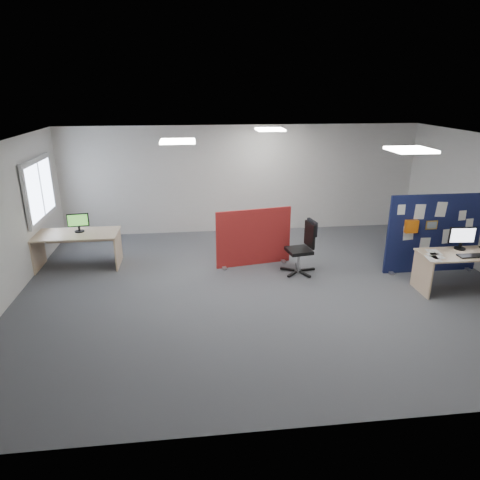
{
  "coord_description": "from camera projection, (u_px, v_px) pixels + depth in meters",
  "views": [
    {
      "loc": [
        -1.3,
        -7.15,
        3.55
      ],
      "look_at": [
        -0.47,
        -0.06,
        1.0
      ],
      "focal_mm": 32.0,
      "sensor_mm": 36.0,
      "label": 1
    }
  ],
  "objects": [
    {
      "name": "main_desk",
      "position": [
        462.0,
        261.0,
        7.82
      ],
      "size": [
        1.6,
        0.71,
        0.73
      ],
      "color": "#D1A986",
      "rests_on": "floor"
    },
    {
      "name": "wall_back",
      "position": [
        242.0,
        179.0,
        10.85
      ],
      "size": [
        9.0,
        0.02,
        2.7
      ],
      "primitive_type": "cube",
      "color": "silver",
      "rests_on": "floor"
    },
    {
      "name": "office_chair",
      "position": [
        304.0,
        244.0,
        8.53
      ],
      "size": [
        0.7,
        0.7,
        1.07
      ],
      "rotation": [
        0.0,
        0.0,
        0.16
      ],
      "color": "black",
      "rests_on": "floor"
    },
    {
      "name": "red_divider",
      "position": [
        254.0,
        238.0,
        8.91
      ],
      "size": [
        1.6,
        0.33,
        1.21
      ],
      "rotation": [
        0.0,
        0.0,
        0.18
      ],
      "color": "#AF2C16",
      "rests_on": "floor"
    },
    {
      "name": "keyboard",
      "position": [
        471.0,
        256.0,
        7.56
      ],
      "size": [
        0.45,
        0.18,
        0.02
      ],
      "primitive_type": "cube",
      "rotation": [
        0.0,
        0.0,
        0.0
      ],
      "color": "black",
      "rests_on": "main_desk"
    },
    {
      "name": "monitor_second",
      "position": [
        78.0,
        222.0,
        8.79
      ],
      "size": [
        0.43,
        0.19,
        0.39
      ],
      "rotation": [
        0.0,
        0.0,
        0.13
      ],
      "color": "black",
      "rests_on": "second_desk"
    },
    {
      "name": "second_desk",
      "position": [
        78.0,
        241.0,
        8.87
      ],
      "size": [
        1.67,
        0.84,
        0.73
      ],
      "color": "#D1A986",
      "rests_on": "floor"
    },
    {
      "name": "wall_front",
      "position": [
        326.0,
        320.0,
        4.3
      ],
      "size": [
        9.0,
        0.02,
        2.7
      ],
      "primitive_type": "cube",
      "color": "silver",
      "rests_on": "floor"
    },
    {
      "name": "desk_papers",
      "position": [
        449.0,
        256.0,
        7.61
      ],
      "size": [
        1.41,
        0.62,
        0.0
      ],
      "color": "white",
      "rests_on": "main_desk"
    },
    {
      "name": "ceiling_lights",
      "position": [
        279.0,
        139.0,
        7.79
      ],
      "size": [
        4.1,
        4.1,
        0.04
      ],
      "color": "white",
      "rests_on": "ceiling"
    },
    {
      "name": "floor",
      "position": [
        265.0,
        288.0,
        8.03
      ],
      "size": [
        9.0,
        9.0,
        0.0
      ],
      "primitive_type": "plane",
      "color": "#575A60",
      "rests_on": "ground"
    },
    {
      "name": "window",
      "position": [
        40.0,
        190.0,
        8.89
      ],
      "size": [
        0.06,
        1.7,
        1.3
      ],
      "color": "white",
      "rests_on": "wall_left"
    },
    {
      "name": "monitor_main",
      "position": [
        462.0,
        237.0,
        7.84
      ],
      "size": [
        0.49,
        0.2,
        0.43
      ],
      "rotation": [
        0.0,
        0.0,
        -0.07
      ],
      "color": "black",
      "rests_on": "main_desk"
    },
    {
      "name": "navy_divider",
      "position": [
        433.0,
        234.0,
        8.51
      ],
      "size": [
        1.95,
        0.3,
        1.61
      ],
      "color": "#0F0F37",
      "rests_on": "floor"
    },
    {
      "name": "ceiling",
      "position": [
        268.0,
        142.0,
        7.12
      ],
      "size": [
        9.0,
        7.0,
        0.02
      ],
      "primitive_type": "cube",
      "color": "white",
      "rests_on": "wall_back"
    }
  ]
}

